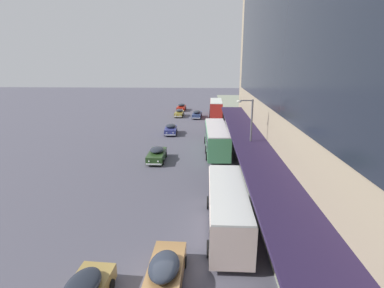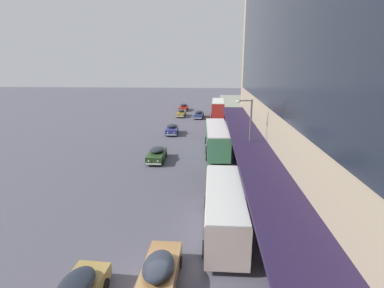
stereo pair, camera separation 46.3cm
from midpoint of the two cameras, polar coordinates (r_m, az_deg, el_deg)
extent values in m
plane|color=#4E4D5A|center=(16.93, -7.05, -25.34)|extent=(240.00, 240.00, 0.00)
cube|color=#221836|center=(15.06, 18.00, -14.05)|extent=(3.20, 72.00, 0.24)
cube|color=#B42620|center=(62.67, 4.38, 6.87)|extent=(2.63, 9.48, 2.86)
cube|color=black|center=(62.62, 4.38, 7.18)|extent=(2.65, 8.72, 1.26)
cube|color=silver|center=(62.46, 4.40, 8.21)|extent=(2.53, 9.48, 0.12)
cube|color=black|center=(67.22, 4.37, 8.46)|extent=(1.22, 0.08, 0.36)
cylinder|color=black|center=(66.03, 3.27, 6.20)|extent=(0.27, 1.00, 1.00)
cylinder|color=black|center=(66.05, 5.40, 6.16)|extent=(0.27, 1.00, 1.00)
cylinder|color=black|center=(59.99, 3.20, 5.26)|extent=(0.27, 1.00, 1.00)
cylinder|color=black|center=(60.01, 5.54, 5.22)|extent=(0.27, 1.00, 1.00)
cube|color=beige|center=(20.33, 6.09, -12.10)|extent=(2.48, 9.12, 2.62)
cube|color=black|center=(20.19, 6.11, -11.31)|extent=(2.51, 8.39, 1.15)
cube|color=silver|center=(19.74, 6.20, -8.60)|extent=(2.38, 9.12, 0.12)
cube|color=black|center=(24.11, 5.59, -4.82)|extent=(1.22, 0.06, 0.36)
cylinder|color=black|center=(23.58, 2.59, -11.11)|extent=(0.25, 1.00, 1.00)
cylinder|color=black|center=(23.71, 8.61, -11.13)|extent=(0.25, 1.00, 1.00)
cylinder|color=black|center=(18.47, 2.46, -19.32)|extent=(0.25, 1.00, 1.00)
cylinder|color=black|center=(18.63, 10.43, -19.26)|extent=(0.25, 1.00, 1.00)
cube|color=#4B9360|center=(37.66, 4.33, 1.08)|extent=(2.90, 11.37, 2.77)
cube|color=black|center=(37.58, 4.34, 1.57)|extent=(2.91, 10.47, 1.22)
cube|color=silver|center=(37.34, 4.37, 3.22)|extent=(2.79, 11.37, 0.12)
cube|color=black|center=(42.97, 3.94, 4.43)|extent=(1.29, 0.10, 0.36)
cylinder|color=black|center=(41.64, 2.23, 0.75)|extent=(0.28, 1.01, 1.00)
cylinder|color=black|center=(41.78, 5.76, 0.73)|extent=(0.28, 1.01, 1.00)
cylinder|color=black|center=(34.58, 2.48, -2.33)|extent=(0.28, 1.01, 1.00)
cylinder|color=black|center=(34.75, 6.73, -2.34)|extent=(0.28, 1.01, 1.00)
cylinder|color=black|center=(37.12, 2.38, -1.08)|extent=(0.28, 1.01, 1.00)
cylinder|color=black|center=(37.27, 6.34, -1.10)|extent=(0.28, 1.01, 1.00)
cube|color=navy|center=(47.22, -4.35, 2.64)|extent=(2.01, 4.17, 0.83)
ellipsoid|color=#1E232D|center=(47.28, -4.35, 3.48)|extent=(1.69, 2.33, 0.54)
cube|color=silver|center=(45.25, -4.51, 1.73)|extent=(1.70, 0.21, 0.14)
cube|color=silver|center=(49.31, -4.19, 2.88)|extent=(1.70, 0.21, 0.14)
sphere|color=silver|center=(45.18, -3.90, 2.13)|extent=(0.18, 0.18, 0.18)
sphere|color=silver|center=(45.25, -5.14, 2.13)|extent=(0.18, 0.18, 0.18)
cylinder|color=black|center=(46.01, -3.33, 1.92)|extent=(0.18, 0.65, 0.64)
cylinder|color=black|center=(46.14, -5.55, 1.91)|extent=(0.18, 0.65, 0.64)
cylinder|color=black|center=(48.47, -3.20, 2.61)|extent=(0.18, 0.65, 0.64)
cylinder|color=black|center=(48.59, -5.30, 2.60)|extent=(0.18, 0.65, 0.64)
cube|color=olive|center=(62.68, -2.66, 5.80)|extent=(1.74, 4.39, 0.75)
ellipsoid|color=#1E232D|center=(62.79, -2.64, 6.40)|extent=(1.49, 2.43, 0.56)
cube|color=silver|center=(60.55, -2.91, 5.24)|extent=(1.52, 0.17, 0.14)
cube|color=silver|center=(64.89, -2.41, 5.93)|extent=(1.52, 0.17, 0.14)
sphere|color=silver|center=(60.48, -2.50, 5.50)|extent=(0.18, 0.18, 0.18)
sphere|color=silver|center=(60.59, -3.33, 5.50)|extent=(0.18, 0.18, 0.18)
cylinder|color=black|center=(61.32, -2.06, 5.33)|extent=(0.16, 0.64, 0.64)
cylinder|color=black|center=(61.52, -3.55, 5.34)|extent=(0.16, 0.64, 0.64)
cylinder|color=black|center=(63.95, -1.79, 5.75)|extent=(0.16, 0.64, 0.64)
cylinder|color=black|center=(64.15, -3.22, 5.76)|extent=(0.16, 0.64, 0.64)
cube|color=olive|center=(16.59, -5.99, -23.48)|extent=(1.86, 4.62, 0.81)
ellipsoid|color=#1E232D|center=(16.00, -6.21, -22.11)|extent=(1.60, 2.56, 0.59)
cube|color=silver|center=(18.59, -4.66, -19.61)|extent=(1.66, 0.16, 0.14)
sphere|color=silver|center=(18.46, -6.25, -18.78)|extent=(0.18, 0.18, 0.18)
sphere|color=silver|center=(18.33, -3.13, -18.97)|extent=(0.18, 0.18, 0.18)
cylinder|color=black|center=(18.02, -8.06, -21.18)|extent=(0.16, 0.64, 0.64)
cylinder|color=black|center=(17.78, -2.14, -21.60)|extent=(0.16, 0.64, 0.64)
cube|color=navy|center=(61.11, 0.74, 5.58)|extent=(1.90, 4.87, 0.79)
ellipsoid|color=#1E232D|center=(60.77, 0.72, 6.16)|extent=(1.60, 2.70, 0.58)
cube|color=silver|center=(63.56, 0.91, 5.74)|extent=(1.61, 0.19, 0.14)
cube|color=silver|center=(58.76, 0.55, 4.95)|extent=(1.61, 0.19, 0.14)
sphere|color=silver|center=(63.52, 0.49, 6.01)|extent=(0.18, 0.18, 0.18)
sphere|color=silver|center=(63.45, 1.33, 5.99)|extent=(0.18, 0.18, 0.18)
cylinder|color=black|center=(62.69, 0.07, 5.56)|extent=(0.17, 0.65, 0.64)
cylinder|color=black|center=(62.57, 1.62, 5.54)|extent=(0.17, 0.65, 0.64)
cylinder|color=black|center=(59.78, -0.18, 5.08)|extent=(0.17, 0.65, 0.64)
cylinder|color=black|center=(59.65, 1.44, 5.05)|extent=(0.17, 0.65, 0.64)
cube|color=#B21F11|center=(70.63, -2.22, 6.90)|extent=(1.94, 4.62, 0.77)
ellipsoid|color=#1E232D|center=(70.76, -2.21, 7.46)|extent=(1.67, 2.56, 0.63)
cube|color=silver|center=(68.37, -2.44, 6.41)|extent=(1.74, 0.17, 0.14)
cube|color=silver|center=(72.96, -2.02, 6.98)|extent=(1.74, 0.17, 0.14)
sphere|color=silver|center=(68.30, -2.02, 6.65)|extent=(0.18, 0.18, 0.18)
sphere|color=silver|center=(68.41, -2.86, 6.66)|extent=(0.18, 0.18, 0.18)
cylinder|color=black|center=(69.18, -1.59, 6.48)|extent=(0.16, 0.64, 0.64)
cylinder|color=black|center=(69.39, -3.10, 6.49)|extent=(0.16, 0.64, 0.64)
cylinder|color=black|center=(71.97, -1.37, 6.83)|extent=(0.16, 0.64, 0.64)
cylinder|color=black|center=(72.17, -2.82, 6.84)|extent=(0.16, 0.64, 0.64)
ellipsoid|color=#1E232D|center=(15.86, -21.02, -23.79)|extent=(1.67, 2.50, 0.57)
cube|color=silver|center=(17.81, -17.63, -22.14)|extent=(1.66, 0.22, 0.14)
cylinder|color=black|center=(16.92, -15.93, -24.51)|extent=(0.18, 0.65, 0.64)
cylinder|color=black|center=(17.56, -21.68, -23.39)|extent=(0.18, 0.65, 0.64)
cube|color=#243F1B|center=(34.58, -7.11, -2.20)|extent=(1.82, 4.44, 0.84)
ellipsoid|color=#1E232D|center=(34.60, -7.09, -1.06)|extent=(1.59, 2.44, 0.51)
cube|color=silver|center=(32.55, -7.73, -3.85)|extent=(1.70, 0.13, 0.14)
cube|color=silver|center=(36.79, -6.54, -1.54)|extent=(1.70, 0.13, 0.14)
sphere|color=silver|center=(32.39, -6.88, -3.32)|extent=(0.18, 0.18, 0.18)
sphere|color=silver|center=(32.56, -8.59, -3.28)|extent=(0.18, 0.18, 0.18)
cylinder|color=black|center=(33.26, -5.94, -3.46)|extent=(0.14, 0.64, 0.64)
cylinder|color=black|center=(33.55, -8.97, -3.40)|extent=(0.14, 0.64, 0.64)
cylinder|color=black|center=(35.84, -5.34, -2.05)|extent=(0.14, 0.64, 0.64)
cylinder|color=black|center=(36.11, -8.15, -2.00)|extent=(0.14, 0.64, 0.64)
cylinder|color=#292421|center=(24.00, 14.35, -10.92)|extent=(0.16, 0.16, 0.85)
cylinder|color=#292421|center=(23.89, 14.59, -11.06)|extent=(0.16, 0.16, 0.85)
cube|color=#292421|center=(23.61, 14.60, -9.30)|extent=(0.40, 0.47, 0.70)
cylinder|color=#292421|center=(23.78, 14.20, -9.01)|extent=(0.10, 0.10, 0.63)
cylinder|color=#292421|center=(23.42, 15.01, -9.45)|extent=(0.10, 0.10, 0.63)
sphere|color=tan|center=(23.43, 14.67, -8.28)|extent=(0.22, 0.22, 0.22)
cylinder|color=black|center=(23.40, 14.69, -8.11)|extent=(0.33, 0.33, 0.02)
cylinder|color=black|center=(23.38, 14.70, -7.97)|extent=(0.21, 0.21, 0.12)
cylinder|color=#4C4C51|center=(28.17, 10.63, 0.62)|extent=(0.16, 0.16, 7.63)
cylinder|color=#4C4C51|center=(27.39, 9.76, 8.17)|extent=(1.20, 0.10, 0.10)
ellipsoid|color=silver|center=(27.34, 8.49, 8.04)|extent=(0.44, 0.28, 0.20)
cylinder|color=red|center=(19.39, 16.20, -18.40)|extent=(0.20, 0.20, 0.55)
sphere|color=red|center=(19.21, 16.28, -17.57)|extent=(0.18, 0.18, 0.18)
cylinder|color=red|center=(19.49, 16.11, -18.09)|extent=(0.08, 0.10, 0.08)
cylinder|color=red|center=(19.25, 16.32, -18.58)|extent=(0.08, 0.10, 0.08)
camera|label=1|loc=(0.23, -90.38, -0.11)|focal=28.00mm
camera|label=2|loc=(0.23, 89.62, 0.11)|focal=28.00mm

